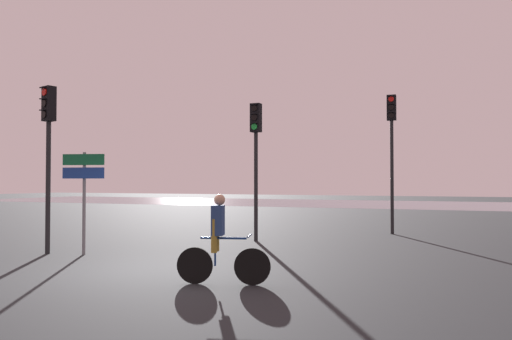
% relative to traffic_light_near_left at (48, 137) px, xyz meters
% --- Properties ---
extents(ground_plane, '(120.00, 120.00, 0.00)m').
position_rel_traffic_light_near_left_xyz_m(ground_plane, '(3.71, -1.12, -3.00)').
color(ground_plane, black).
extents(water_strip, '(80.00, 16.00, 0.01)m').
position_rel_traffic_light_near_left_xyz_m(water_strip, '(3.71, 33.05, -3.00)').
color(water_strip, slate).
rests_on(water_strip, ground).
extents(traffic_light_near_left, '(0.37, 0.39, 4.31)m').
position_rel_traffic_light_near_left_xyz_m(traffic_light_near_left, '(0.00, 0.00, 0.00)').
color(traffic_light_near_left, black).
rests_on(traffic_light_near_left, ground).
extents(traffic_light_center, '(0.32, 0.34, 4.31)m').
position_rel_traffic_light_near_left_xyz_m(traffic_light_center, '(3.92, 4.57, -0.00)').
color(traffic_light_center, black).
rests_on(traffic_light_center, ground).
extents(traffic_light_far_right, '(0.33, 0.34, 4.94)m').
position_rel_traffic_light_near_left_xyz_m(traffic_light_far_right, '(7.61, 8.34, 0.40)').
color(traffic_light_far_right, black).
rests_on(traffic_light_far_right, ground).
extents(direction_sign_post, '(1.07, 0.32, 2.60)m').
position_rel_traffic_light_near_left_xyz_m(direction_sign_post, '(0.98, 0.20, -1.21)').
color(direction_sign_post, slate).
rests_on(direction_sign_post, ground).
extents(cyclist, '(1.66, 0.59, 1.62)m').
position_rel_traffic_light_near_left_xyz_m(cyclist, '(5.80, -1.78, -2.18)').
color(cyclist, black).
rests_on(cyclist, ground).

